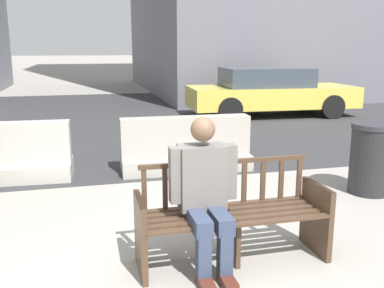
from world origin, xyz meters
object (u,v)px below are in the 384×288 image
Objects in this scene: street_bench at (232,218)px; car_taxi_near at (270,92)px; jersey_barrier_centre at (186,149)px; seated_person at (205,191)px; trash_bin at (371,158)px.

car_taxi_near is (3.77, 7.67, 0.28)m from street_bench.
street_bench is 0.84× the size of jersey_barrier_centre.
seated_person is 8.72m from car_taxi_near.
seated_person reaches higher than street_bench.
car_taxi_near reaches higher than seated_person.
seated_person is 3.06m from jersey_barrier_centre.
trash_bin is at bearing -102.51° from car_taxi_near.
trash_bin is (-1.41, -6.37, -0.21)m from car_taxi_near.
jersey_barrier_centre is at bearing 141.97° from trash_bin.
seated_person is 1.42× the size of trash_bin.
street_bench is 2.95m from jersey_barrier_centre.
jersey_barrier_centre is at bearing 84.86° from street_bench.
street_bench is at bearing -95.14° from jersey_barrier_centre.
seated_person is at bearing -117.62° from car_taxi_near.
jersey_barrier_centre is at bearing -126.56° from car_taxi_near.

